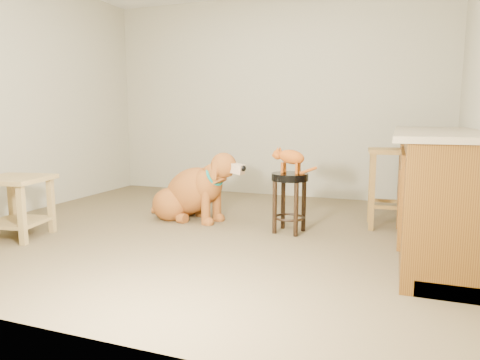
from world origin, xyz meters
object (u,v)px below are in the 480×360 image
at_px(wood_stool, 390,187).
at_px(tabby_kitten, 289,158).
at_px(golden_retriever, 193,193).
at_px(padded_stool, 290,191).
at_px(side_table, 16,198).

distance_m(wood_stool, tabby_kitten, 1.04).
bearing_deg(wood_stool, tabby_kitten, -149.24).
xyz_separation_m(golden_retriever, tabby_kitten, (1.04, -0.13, 0.40)).
distance_m(golden_retriever, tabby_kitten, 1.12).
xyz_separation_m(wood_stool, tabby_kitten, (-0.86, -0.51, 0.30)).
height_order(padded_stool, tabby_kitten, tabby_kitten).
distance_m(padded_stool, tabby_kitten, 0.30).
relative_size(padded_stool, golden_retriever, 0.47).
relative_size(padded_stool, side_table, 0.91).
xyz_separation_m(padded_stool, wood_stool, (0.85, 0.51, 0.00)).
height_order(padded_stool, wood_stool, wood_stool).
bearing_deg(side_table, wood_stool, 26.21).
bearing_deg(golden_retriever, tabby_kitten, 4.04).
distance_m(side_table, golden_retriever, 1.60).
distance_m(padded_stool, side_table, 2.40).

